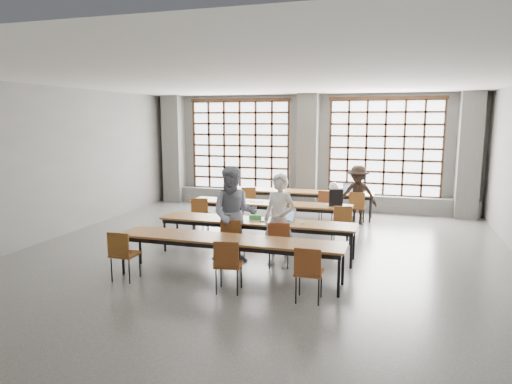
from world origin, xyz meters
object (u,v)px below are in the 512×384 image
chair_mid_right (342,220)px  backpack (336,197)px  chair_near_left (122,251)px  laptop_back (350,190)px  desk_row_c (256,223)px  chair_front_right (279,240)px  phone (264,222)px  chair_back_left (249,199)px  chair_front_left (232,236)px  desk_row_d (229,242)px  chair_back_mid (326,203)px  student_male (279,220)px  laptop_front (286,218)px  plastic_bag (334,187)px  chair_near_right (308,268)px  student_back (358,195)px  mouse (303,223)px  chair_mid_left (200,211)px  desk_row_a (302,193)px  chair_back_right (357,205)px  chair_near_mid (228,261)px  student_female (234,214)px  green_box (255,217)px  desk_row_b (270,205)px  chair_mid_centre (280,216)px  red_pouch (125,252)px

chair_mid_right → backpack: backpack is taller
chair_near_left → laptop_back: 7.00m
desk_row_c → chair_front_right: chair_front_right is taller
phone → backpack: bearing=61.6°
chair_back_left → chair_front_left: 4.12m
chair_mid_right → laptop_back: size_ratio=2.11×
desk_row_d → backpack: bearing=68.4°
desk_row_d → chair_back_mid: size_ratio=4.55×
chair_near_left → student_male: size_ratio=0.50×
laptop_front → plastic_bag: plastic_bag is taller
desk_row_d → laptop_back: laptop_back is taller
chair_near_right → student_back: (0.28, 5.61, 0.24)m
chair_near_right → mouse: (-0.50, 2.08, 0.21)m
chair_near_left → chair_near_right: 3.20m
chair_mid_left → mouse: 3.12m
desk_row_d → chair_back_left: bearing=103.9°
desk_row_a → desk_row_d: same height
laptop_front → chair_near_right: bearing=-68.4°
chair_back_left → chair_back_right: size_ratio=1.00×
student_back → chair_near_mid: bearing=-101.2°
laptop_front → laptop_back: same height
chair_mid_right → student_female: bearing=-134.9°
chair_mid_right → green_box: 2.07m
backpack → chair_front_left: bearing=-131.0°
backpack → phone: bearing=-127.9°
desk_row_a → student_back: size_ratio=2.58×
chair_near_mid → student_back: size_ratio=0.57×
chair_front_right → chair_back_mid: bearing=85.6°
chair_mid_right → chair_front_left: size_ratio=1.00×
desk_row_c → student_back: (1.73, 3.51, 0.11)m
student_male → chair_mid_right: bearing=79.1°
desk_row_b → chair_near_mid: chair_near_mid is taller
chair_back_left → chair_back_right: same height
chair_back_mid → student_female: student_female is taller
chair_back_mid → chair_mid_left: (-2.77, -2.01, 0.00)m
chair_mid_right → desk_row_c: bearing=-138.8°
chair_back_mid → chair_near_right: bearing=-84.5°
chair_back_left → chair_back_mid: same height
backpack → chair_back_mid: bearing=97.4°
desk_row_c → chair_mid_centre: 1.38m
chair_near_left → chair_mid_left: bearing=91.5°
chair_near_left → plastic_bag: size_ratio=3.08×
student_back → backpack: (-0.39, -1.47, 0.15)m
chair_mid_right → student_back: 2.16m
chair_mid_centre → red_pouch: (-1.91, -3.38, -0.04)m
student_back → green_box: size_ratio=6.21×
desk_row_b → chair_back_right: bearing=34.8°
desk_row_c → chair_near_left: size_ratio=4.55×
chair_back_mid → desk_row_a: bearing=141.7°
chair_mid_centre → chair_front_right: (0.46, -1.99, 0.00)m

